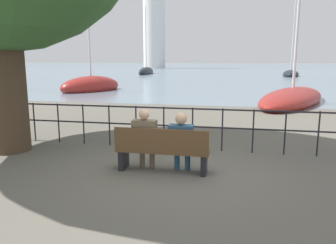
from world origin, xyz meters
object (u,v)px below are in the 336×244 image
object	(u,v)px
seated_person_right	(181,139)
sailboat_3	(146,72)
sailboat_2	(91,86)
harbor_lighthouse	(154,18)
park_bench	(162,151)
sailboat_1	(291,74)
sailboat_0	(292,98)
seated_person_left	(145,137)

from	to	relation	value
seated_person_right	sailboat_3	xyz separation A→B (m)	(-13.33, 45.50, -0.31)
sailboat_2	harbor_lighthouse	world-z (taller)	harbor_lighthouse
park_bench	sailboat_3	bearing A→B (deg)	105.88
sailboat_1	sailboat_2	xyz separation A→B (m)	(-17.57, -25.77, -0.00)
seated_person_right	harbor_lighthouse	xyz separation A→B (m)	(-21.46, 83.26, 12.85)
seated_person_right	sailboat_0	bearing A→B (deg)	71.54
sailboat_1	seated_person_left	bearing A→B (deg)	-92.75
seated_person_left	sailboat_1	bearing A→B (deg)	77.82
sailboat_2	sailboat_0	bearing A→B (deg)	2.58
seated_person_left	sailboat_2	size ratio (longest dim) A/B	0.16
seated_person_right	harbor_lighthouse	distance (m)	86.94
sailboat_3	harbor_lighthouse	world-z (taller)	harbor_lighthouse
seated_person_left	sailboat_0	distance (m)	12.46
sailboat_0	harbor_lighthouse	xyz separation A→B (m)	(-25.33, 71.69, 13.23)
park_bench	harbor_lighthouse	xyz separation A→B (m)	(-21.10, 83.34, 13.08)
seated_person_right	seated_person_left	bearing A→B (deg)	-179.90
park_bench	sailboat_1	bearing A→B (deg)	78.32
seated_person_right	sailboat_2	xyz separation A→B (m)	(-9.28, 15.98, -0.33)
sailboat_0	park_bench	bearing A→B (deg)	-88.84
seated_person_left	sailboat_1	world-z (taller)	sailboat_1
sailboat_2	harbor_lighthouse	xyz separation A→B (m)	(-12.18, 67.28, 13.18)
seated_person_right	park_bench	bearing A→B (deg)	-168.14
seated_person_left	sailboat_3	size ratio (longest dim) A/B	0.11
seated_person_right	sailboat_0	xyz separation A→B (m)	(3.86, 11.57, -0.38)
park_bench	harbor_lighthouse	distance (m)	86.96
park_bench	sailboat_2	size ratio (longest dim) A/B	0.23
sailboat_1	sailboat_3	bearing A→B (deg)	179.61
sailboat_2	park_bench	bearing A→B (deg)	-39.81
sailboat_2	harbor_lighthouse	distance (m)	69.63
sailboat_3	sailboat_2	bearing A→B (deg)	-86.65
sailboat_1	harbor_lighthouse	world-z (taller)	harbor_lighthouse
harbor_lighthouse	park_bench	bearing A→B (deg)	-75.79
sailboat_3	seated_person_right	bearing A→B (deg)	-78.13
seated_person_left	sailboat_3	xyz separation A→B (m)	(-12.60, 45.50, -0.32)
seated_person_left	sailboat_2	bearing A→B (deg)	118.14
seated_person_right	sailboat_2	distance (m)	18.49
sailboat_1	sailboat_2	distance (m)	31.19
seated_person_left	sailboat_1	xyz separation A→B (m)	(9.02, 41.76, -0.35)
seated_person_left	park_bench	bearing A→B (deg)	-11.66
sailboat_1	harbor_lighthouse	bearing A→B (deg)	135.07
seated_person_left	sailboat_1	distance (m)	42.72
seated_person_left	sailboat_2	world-z (taller)	sailboat_2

